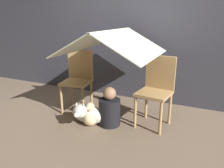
% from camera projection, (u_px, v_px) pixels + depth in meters
% --- Properties ---
extents(ground_plane, '(8.80, 8.80, 0.00)m').
position_uv_depth(ground_plane, '(105.00, 124.00, 3.00)').
color(ground_plane, '#7A6651').
extents(wall_back, '(7.00, 0.05, 2.50)m').
position_uv_depth(wall_back, '(135.00, 27.00, 3.62)').
color(wall_back, '#3D3D47').
rests_on(wall_back, ground_plane).
extents(chair_left, '(0.46, 0.46, 0.93)m').
position_uv_depth(chair_left, '(78.00, 77.00, 3.36)').
color(chair_left, tan).
rests_on(chair_left, ground_plane).
extents(chair_right, '(0.46, 0.46, 0.93)m').
position_uv_depth(chair_right, '(156.00, 88.00, 2.87)').
color(chair_right, tan).
rests_on(chair_right, ground_plane).
extents(sheet_canopy, '(1.20, 1.21, 0.33)m').
position_uv_depth(sheet_canopy, '(112.00, 42.00, 2.88)').
color(sheet_canopy, silver).
extents(person_front, '(0.29, 0.29, 0.53)m').
position_uv_depth(person_front, '(110.00, 110.00, 2.92)').
color(person_front, black).
rests_on(person_front, ground_plane).
extents(dog, '(0.49, 0.41, 0.36)m').
position_uv_depth(dog, '(86.00, 113.00, 2.95)').
color(dog, silver).
rests_on(dog, ground_plane).
extents(plush_toy, '(0.21, 0.21, 0.33)m').
position_uv_depth(plush_toy, '(90.00, 116.00, 2.93)').
color(plush_toy, beige).
rests_on(plush_toy, ground_plane).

